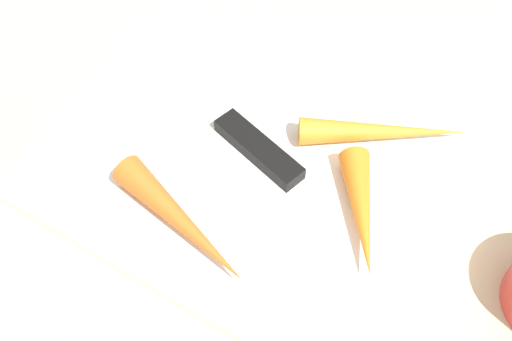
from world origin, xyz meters
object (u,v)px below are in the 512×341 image
object	(u,v)px
cutting_board	(256,175)
carrot_shortest	(360,216)
carrot_longest	(384,132)
knife	(248,141)
carrot_medium	(182,222)

from	to	relation	value
cutting_board	carrot_shortest	distance (m)	0.10
carrot_longest	knife	bearing A→B (deg)	-177.27
carrot_medium	carrot_shortest	xyz separation A→B (m)	(-0.11, -0.08, -0.00)
cutting_board	knife	size ratio (longest dim) A/B	1.82
knife	carrot_longest	xyz separation A→B (m)	(-0.10, -0.06, 0.01)
carrot_medium	carrot_longest	bearing A→B (deg)	74.46
carrot_medium	carrot_shortest	world-z (taller)	carrot_medium
knife	carrot_medium	world-z (taller)	carrot_medium
knife	carrot_medium	bearing A→B (deg)	106.67
knife	carrot_medium	xyz separation A→B (m)	(-0.00, 0.10, 0.01)
cutting_board	carrot_longest	size ratio (longest dim) A/B	2.49
knife	cutting_board	bearing A→B (deg)	151.15
carrot_shortest	knife	bearing A→B (deg)	-133.55
carrot_medium	carrot_longest	world-z (taller)	carrot_medium
knife	carrot_shortest	world-z (taller)	carrot_shortest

